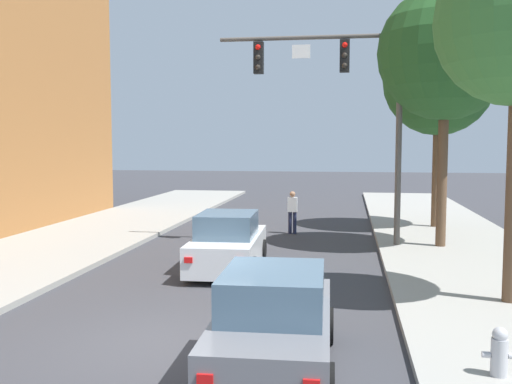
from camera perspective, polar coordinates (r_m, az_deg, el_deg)
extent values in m
plane|color=#38383D|center=(10.69, -7.98, -14.42)|extent=(120.00, 120.00, 0.00)
cylinder|color=#514C47|center=(19.67, 13.75, 5.85)|extent=(0.20, 0.20, 7.50)
cylinder|color=#514C47|center=(19.94, 5.14, 14.76)|extent=(5.92, 0.14, 0.14)
cube|color=black|center=(19.80, 8.64, 12.97)|extent=(0.32, 0.28, 1.05)
sphere|color=red|center=(19.70, 8.65, 13.98)|extent=(0.18, 0.18, 0.18)
sphere|color=#2D2823|center=(19.65, 8.63, 13.03)|extent=(0.18, 0.18, 0.18)
sphere|color=#2D2823|center=(19.61, 8.62, 12.07)|extent=(0.18, 0.18, 0.18)
cube|color=black|center=(20.03, 0.26, 12.93)|extent=(0.32, 0.28, 1.05)
sphere|color=red|center=(19.93, 0.19, 13.93)|extent=(0.18, 0.18, 0.18)
sphere|color=#2D2823|center=(19.88, 0.19, 12.99)|extent=(0.18, 0.18, 0.18)
sphere|color=#2D2823|center=(19.84, 0.19, 12.05)|extent=(0.18, 0.18, 0.18)
cube|color=white|center=(19.87, 4.42, 13.49)|extent=(0.60, 0.03, 0.44)
cube|color=silver|center=(16.26, -2.72, -5.62)|extent=(1.89, 4.27, 0.80)
cube|color=slate|center=(16.00, -2.82, -3.18)|extent=(1.59, 2.06, 0.64)
cylinder|color=black|center=(17.70, -4.64, -5.56)|extent=(0.25, 0.65, 0.64)
cylinder|color=black|center=(17.47, 0.59, -5.68)|extent=(0.25, 0.65, 0.64)
cylinder|color=black|center=(15.21, -6.53, -7.31)|extent=(0.25, 0.65, 0.64)
cylinder|color=black|center=(14.93, -0.43, -7.50)|extent=(0.25, 0.65, 0.64)
cube|color=red|center=(14.31, -6.61, -6.61)|extent=(0.20, 0.05, 0.14)
cube|color=red|center=(14.09, -1.52, -6.77)|extent=(0.20, 0.05, 0.14)
cube|color=slate|center=(9.31, 1.79, -13.69)|extent=(1.83, 4.25, 0.80)
cube|color=slate|center=(8.96, 1.72, -9.63)|extent=(1.56, 2.04, 0.64)
cylinder|color=black|center=(10.71, -1.95, -12.53)|extent=(0.24, 0.65, 0.64)
cylinder|color=black|center=(10.59, 6.94, -12.78)|extent=(0.24, 0.65, 0.64)
cylinder|color=black|center=(8.31, -4.94, -17.84)|extent=(0.24, 0.65, 0.64)
cube|color=red|center=(7.40, -5.00, -17.77)|extent=(0.20, 0.05, 0.14)
cylinder|color=#232847|center=(22.59, 3.34, -3.00)|extent=(0.14, 0.14, 0.85)
cylinder|color=#232847|center=(22.57, 3.79, -3.01)|extent=(0.14, 0.14, 0.85)
cube|color=silver|center=(22.49, 3.57, -1.23)|extent=(0.36, 0.22, 0.56)
sphere|color=#9E7051|center=(22.45, 3.58, -0.21)|extent=(0.22, 0.22, 0.22)
cylinder|color=#B2B2B7|center=(9.46, 22.61, -14.64)|extent=(0.24, 0.24, 0.55)
sphere|color=#B2B2B7|center=(9.36, 22.68, -12.70)|extent=(0.22, 0.22, 0.22)
cylinder|color=#B2B2B7|center=(9.41, 21.52, -14.53)|extent=(0.12, 0.09, 0.09)
cylinder|color=#B2B2B7|center=(9.50, 23.71, -14.43)|extent=(0.12, 0.09, 0.09)
cylinder|color=brown|center=(19.79, 17.68, 1.54)|extent=(0.32, 0.32, 4.59)
sphere|color=#235123|center=(19.96, 17.98, 12.78)|extent=(4.27, 4.27, 4.27)
cylinder|color=brown|center=(24.37, 17.14, 1.64)|extent=(0.32, 0.32, 4.17)
sphere|color=#235123|center=(24.46, 17.37, 10.35)|extent=(4.32, 4.32, 4.32)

